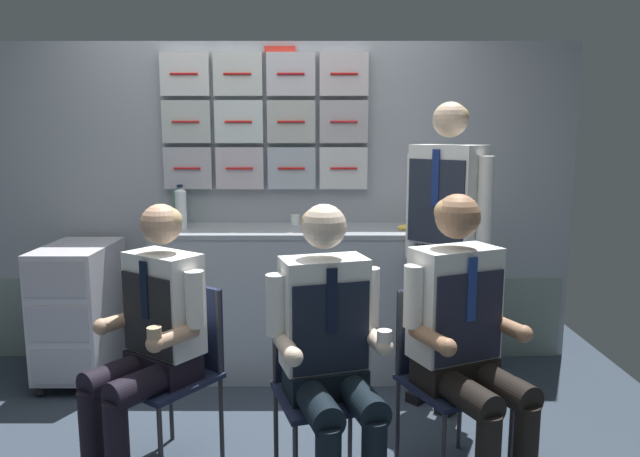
# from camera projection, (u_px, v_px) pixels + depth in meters

# --- Properties ---
(galley_bulkhead) EXTENTS (4.20, 0.14, 2.15)m
(galley_bulkhead) POSITION_uv_depth(u_px,v_px,m) (266.00, 201.00, 4.02)
(galley_bulkhead) COLOR #949BA5
(galley_bulkhead) RESTS_ON ground
(galley_counter) EXTENTS (1.84, 0.53, 0.96)m
(galley_counter) POSITION_uv_depth(u_px,v_px,m) (301.00, 300.00, 3.84)
(galley_counter) COLOR #A3AAB2
(galley_counter) RESTS_ON ground
(service_trolley) EXTENTS (0.40, 0.65, 0.87)m
(service_trolley) POSITION_uv_depth(u_px,v_px,m) (82.00, 308.00, 3.73)
(service_trolley) COLOR black
(service_trolley) RESTS_ON ground
(folding_chair_left) EXTENTS (0.56, 0.56, 0.85)m
(folding_chair_left) POSITION_uv_depth(u_px,v_px,m) (181.00, 355.00, 2.78)
(folding_chair_left) COLOR #2D2D33
(folding_chair_left) RESTS_ON ground
(crew_member_left) EXTENTS (0.60, 0.66, 1.25)m
(crew_member_left) POSITION_uv_depth(u_px,v_px,m) (152.00, 331.00, 2.62)
(crew_member_left) COLOR black
(crew_member_left) RESTS_ON ground
(folding_chair_right) EXTENTS (0.50, 0.50, 0.85)m
(folding_chair_right) POSITION_uv_depth(u_px,v_px,m) (320.00, 369.00, 2.62)
(folding_chair_right) COLOR #2D2D33
(folding_chair_right) RESTS_ON ground
(crew_member_right) EXTENTS (0.52, 0.67, 1.27)m
(crew_member_right) POSITION_uv_depth(u_px,v_px,m) (331.00, 343.00, 2.44)
(crew_member_right) COLOR black
(crew_member_right) RESTS_ON ground
(folding_chair_by_counter) EXTENTS (0.53, 0.53, 0.85)m
(folding_chair_by_counter) POSITION_uv_depth(u_px,v_px,m) (443.00, 360.00, 2.72)
(folding_chair_by_counter) COLOR #2D2D33
(folding_chair_by_counter) RESTS_ON ground
(crew_member_by_counter) EXTENTS (0.58, 0.71, 1.30)m
(crew_member_by_counter) POSITION_uv_depth(u_px,v_px,m) (467.00, 329.00, 2.54)
(crew_member_by_counter) COLOR black
(crew_member_by_counter) RESTS_ON ground
(crew_member_standing) EXTENTS (0.43, 0.43, 1.73)m
(crew_member_standing) POSITION_uv_depth(u_px,v_px,m) (448.00, 227.00, 3.29)
(crew_member_standing) COLOR black
(crew_member_standing) RESTS_ON ground
(water_bottle_short) EXTENTS (0.07, 0.07, 0.26)m
(water_bottle_short) POSITION_uv_depth(u_px,v_px,m) (181.00, 206.00, 3.92)
(water_bottle_short) COLOR #4C9B5D
(water_bottle_short) RESTS_ON galley_counter
(water_bottle_clear) EXTENTS (0.07, 0.07, 0.28)m
(water_bottle_clear) POSITION_uv_depth(u_px,v_px,m) (182.00, 208.00, 3.71)
(water_bottle_clear) COLOR silver
(water_bottle_clear) RESTS_ON galley_counter
(paper_cup_blue) EXTENTS (0.06, 0.06, 0.06)m
(paper_cup_blue) POSITION_uv_depth(u_px,v_px,m) (320.00, 222.00, 3.83)
(paper_cup_blue) COLOR white
(paper_cup_blue) RESTS_ON galley_counter
(espresso_cup_small) EXTENTS (0.06, 0.06, 0.07)m
(espresso_cup_small) POSITION_uv_depth(u_px,v_px,m) (297.00, 219.00, 3.92)
(espresso_cup_small) COLOR white
(espresso_cup_small) RESTS_ON galley_counter
(snack_banana) EXTENTS (0.17, 0.10, 0.04)m
(snack_banana) POSITION_uv_depth(u_px,v_px,m) (411.00, 227.00, 3.70)
(snack_banana) COLOR yellow
(snack_banana) RESTS_ON galley_counter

